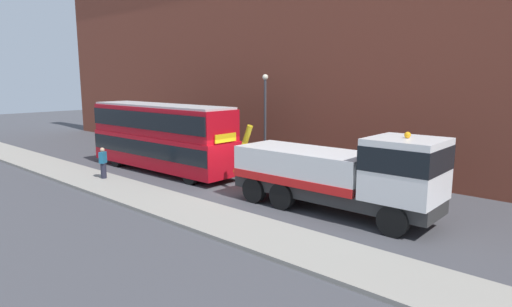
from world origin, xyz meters
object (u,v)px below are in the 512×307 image
object	(u,v)px
recovery_tow_truck	(341,172)
pedestrian_onlooker	(103,163)
double_decker_bus	(161,135)
street_lamp	(265,113)

from	to	relation	value
recovery_tow_truck	pedestrian_onlooker	bearing A→B (deg)	-165.14
recovery_tow_truck	pedestrian_onlooker	distance (m)	13.27
recovery_tow_truck	double_decker_bus	xyz separation A→B (m)	(-12.48, -0.01, 0.47)
double_decker_bus	pedestrian_onlooker	xyz separation A→B (m)	(-0.25, -3.68, -1.25)
recovery_tow_truck	pedestrian_onlooker	xyz separation A→B (m)	(-12.72, -3.69, -0.77)
recovery_tow_truck	street_lamp	size ratio (longest dim) A/B	1.74
recovery_tow_truck	double_decker_bus	size ratio (longest dim) A/B	0.92
recovery_tow_truck	double_decker_bus	distance (m)	12.49
double_decker_bus	pedestrian_onlooker	size ratio (longest dim) A/B	6.49
street_lamp	pedestrian_onlooker	bearing A→B (deg)	-115.78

